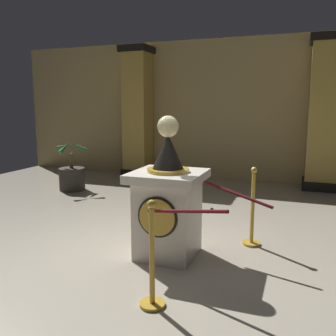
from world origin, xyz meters
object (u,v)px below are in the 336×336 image
(pedestal_clock, at_px, (168,204))
(stanchion_far, at_px, (252,218))
(potted_palm_left, at_px, (72,176))
(stanchion_near, at_px, (152,270))

(pedestal_clock, distance_m, stanchion_far, 1.20)
(pedestal_clock, relative_size, potted_palm_left, 1.56)
(pedestal_clock, distance_m, stanchion_near, 1.19)
(stanchion_near, bearing_deg, pedestal_clock, 103.24)
(pedestal_clock, distance_m, potted_palm_left, 4.10)
(stanchion_near, distance_m, stanchion_far, 1.95)
(pedestal_clock, xyz_separation_m, potted_palm_left, (-3.18, 2.56, -0.34))
(stanchion_far, relative_size, potted_palm_left, 0.96)
(stanchion_near, height_order, stanchion_far, stanchion_far)
(stanchion_far, bearing_deg, potted_palm_left, 155.76)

